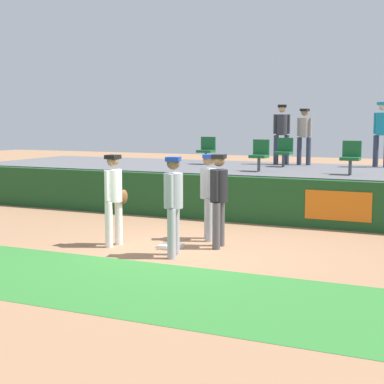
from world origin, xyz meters
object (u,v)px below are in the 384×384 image
(player_fielder_home, at_px, (114,194))
(seat_front_right, at_px, (351,156))
(spectator_capped, at_px, (282,130))
(player_runner_visitor, at_px, (173,199))
(player_umpire, at_px, (219,194))
(seat_back_center, at_px, (284,150))
(spectator_casual, at_px, (382,130))
(seat_front_center, at_px, (260,154))
(first_base, at_px, (171,246))
(player_coach_visitor, at_px, (208,191))
(seat_back_left, at_px, (207,149))
(spectator_hooded, at_px, (304,132))

(player_fielder_home, bearing_deg, seat_front_right, 148.66)
(seat_front_right, distance_m, spectator_capped, 3.74)
(player_runner_visitor, bearing_deg, spectator_capped, 168.93)
(player_runner_visitor, relative_size, player_umpire, 1.00)
(seat_back_center, bearing_deg, spectator_capped, 110.69)
(spectator_casual, bearing_deg, player_runner_visitor, 93.30)
(seat_front_center, height_order, seat_front_right, same)
(player_fielder_home, height_order, seat_back_center, seat_back_center)
(first_base, distance_m, player_umpire, 1.39)
(player_coach_visitor, height_order, seat_back_left, seat_back_left)
(first_base, distance_m, spectator_hooded, 7.87)
(seat_back_left, relative_size, seat_front_center, 1.00)
(player_umpire, distance_m, spectator_casual, 7.59)
(seat_front_right, xyz_separation_m, spectator_casual, (0.40, 2.79, 0.61))
(seat_front_center, xyz_separation_m, seat_front_right, (2.37, 0.00, 0.00))
(spectator_hooded, bearing_deg, spectator_casual, -166.19)
(seat_back_center, height_order, spectator_hooded, spectator_hooded)
(player_fielder_home, bearing_deg, player_coach_visitor, 136.51)
(player_fielder_home, relative_size, spectator_casual, 0.97)
(seat_back_left, bearing_deg, first_base, -72.83)
(player_fielder_home, distance_m, spectator_hooded, 8.10)
(player_runner_visitor, relative_size, spectator_hooded, 1.08)
(player_runner_visitor, relative_size, player_coach_visitor, 1.03)
(player_fielder_home, bearing_deg, seat_back_center, 172.39)
(spectator_casual, bearing_deg, player_fielder_home, 83.39)
(seat_back_center, bearing_deg, seat_front_right, -39.21)
(seat_front_center, xyz_separation_m, spectator_casual, (2.76, 2.79, 0.61))
(seat_back_left, distance_m, spectator_hooded, 3.00)
(player_fielder_home, xyz_separation_m, seat_back_left, (-0.92, 6.90, 0.57))
(player_fielder_home, bearing_deg, player_runner_visitor, 81.13)
(first_base, xyz_separation_m, seat_front_right, (2.60, 4.85, 1.58))
(seat_front_center, bearing_deg, player_runner_visitor, -88.69)
(player_runner_visitor, xyz_separation_m, player_umpire, (0.46, 1.07, -0.00))
(spectator_hooded, relative_size, spectator_casual, 0.91)
(seat_back_left, distance_m, seat_front_center, 2.91)
(player_fielder_home, distance_m, seat_back_left, 6.98)
(first_base, height_order, player_coach_visitor, player_coach_visitor)
(seat_front_right, distance_m, spectator_casual, 2.88)
(player_runner_visitor, bearing_deg, player_fielder_home, -116.89)
(first_base, height_order, player_runner_visitor, player_runner_visitor)
(player_umpire, distance_m, seat_back_left, 6.85)
(player_umpire, bearing_deg, player_coach_visitor, -148.20)
(player_umpire, height_order, spectator_casual, spectator_casual)
(spectator_capped, distance_m, spectator_casual, 2.94)
(first_base, relative_size, spectator_casual, 0.21)
(player_umpire, relative_size, seat_front_right, 2.18)
(first_base, height_order, spectator_hooded, spectator_hooded)
(player_runner_visitor, distance_m, seat_front_right, 5.93)
(player_umpire, xyz_separation_m, seat_back_left, (-2.87, 6.19, 0.55))
(player_fielder_home, height_order, spectator_casual, spectator_casual)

